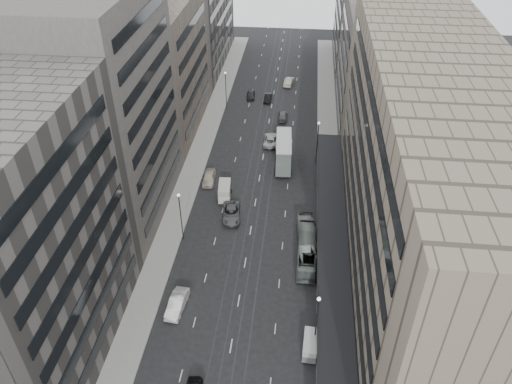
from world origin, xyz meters
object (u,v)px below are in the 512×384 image
at_px(double_decker, 284,152).
at_px(panel_van, 225,191).
at_px(bus_near, 307,250).
at_px(vw_microbus, 310,345).
at_px(sedan_1, 177,303).
at_px(sedan_2, 231,213).
at_px(bus_far, 307,240).

relative_size(double_decker, panel_van, 2.17).
relative_size(bus_near, vw_microbus, 2.76).
height_order(bus_near, sedan_1, bus_near).
bearing_deg(sedan_2, vw_microbus, -69.62).
height_order(bus_near, vw_microbus, bus_near).
relative_size(sedan_1, sedan_2, 0.88).
distance_m(bus_far, vw_microbus, 17.75).
bearing_deg(bus_near, vw_microbus, 92.87).
xyz_separation_m(panel_van, sedan_2, (1.80, -4.87, -0.65)).
bearing_deg(vw_microbus, bus_near, 95.62).
bearing_deg(sedan_2, bus_far, -33.92).
distance_m(vw_microbus, sedan_2, 26.70).
bearing_deg(bus_far, vw_microbus, 87.41).
relative_size(double_decker, sedan_2, 1.62).
relative_size(bus_near, panel_van, 2.44).
height_order(bus_far, sedan_2, bus_far).
bearing_deg(bus_near, sedan_1, 34.11).
distance_m(bus_near, double_decker, 24.40).
relative_size(bus_near, sedan_2, 1.82).
height_order(panel_van, sedan_1, panel_van).
bearing_deg(vw_microbus, panel_van, 119.75).
bearing_deg(sedan_1, vw_microbus, -10.54).
bearing_deg(bus_far, panel_van, -43.07).
xyz_separation_m(bus_far, sedan_1, (-16.07, -12.99, -0.59)).
distance_m(panel_van, sedan_1, 23.84).
height_order(bus_far, double_decker, double_decker).
bearing_deg(bus_far, bus_near, 85.15).
bearing_deg(panel_van, bus_far, -43.70).
xyz_separation_m(double_decker, panel_van, (-8.96, -10.97, -1.32)).
bearing_deg(panel_van, bus_near, -49.02).
height_order(double_decker, sedan_2, double_decker).
bearing_deg(sedan_1, panel_van, 89.36).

